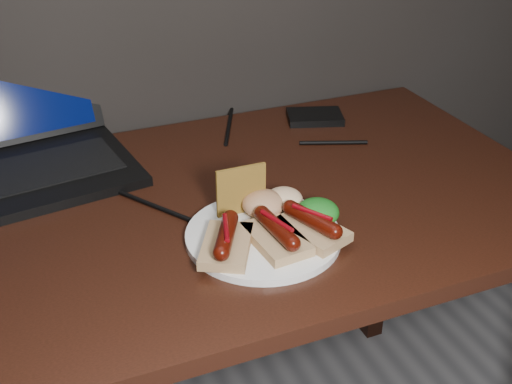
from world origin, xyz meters
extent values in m
cube|color=black|center=(0.00, 1.38, 0.73)|extent=(1.40, 0.70, 0.03)
cube|color=black|center=(0.65, 1.68, 0.36)|extent=(0.05, 0.05, 0.72)
cube|color=black|center=(-0.20, 1.58, 0.76)|extent=(0.39, 0.31, 0.02)
cube|color=black|center=(-0.20, 1.58, 0.77)|extent=(0.32, 0.19, 0.00)
cube|color=black|center=(-0.23, 1.76, 0.88)|extent=(0.37, 0.14, 0.23)
cube|color=#060C45|center=(-0.23, 1.76, 0.88)|extent=(0.33, 0.12, 0.20)
cube|color=black|center=(0.40, 1.63, 0.76)|extent=(0.14, 0.11, 0.02)
cylinder|color=black|center=(-0.03, 1.41, 0.75)|extent=(0.11, 0.15, 0.01)
cylinder|color=black|center=(0.22, 1.68, 0.75)|extent=(0.10, 0.20, 0.01)
cylinder|color=black|center=(0.38, 1.51, 0.75)|extent=(0.13, 0.06, 0.01)
cylinder|color=white|center=(0.11, 1.24, 0.76)|extent=(0.31, 0.31, 0.01)
cube|color=tan|center=(0.04, 1.22, 0.77)|extent=(0.12, 0.13, 0.02)
cylinder|color=#4E0F05|center=(0.04, 1.22, 0.79)|extent=(0.07, 0.10, 0.02)
sphere|color=#4E0F05|center=(0.02, 1.18, 0.79)|extent=(0.02, 0.02, 0.02)
sphere|color=#4E0F05|center=(0.06, 1.26, 0.79)|extent=(0.02, 0.02, 0.02)
cylinder|color=#67040A|center=(0.04, 1.22, 0.80)|extent=(0.03, 0.07, 0.01)
cube|color=tan|center=(0.12, 1.21, 0.77)|extent=(0.08, 0.12, 0.02)
cylinder|color=#4E0F05|center=(0.12, 1.21, 0.79)|extent=(0.03, 0.10, 0.02)
sphere|color=#4E0F05|center=(0.12, 1.16, 0.79)|extent=(0.03, 0.02, 0.02)
sphere|color=#4E0F05|center=(0.11, 1.25, 0.79)|extent=(0.03, 0.02, 0.02)
cylinder|color=#67040A|center=(0.12, 1.21, 0.80)|extent=(0.03, 0.07, 0.01)
cube|color=tan|center=(0.18, 1.21, 0.77)|extent=(0.11, 0.13, 0.02)
cylinder|color=#4E0F05|center=(0.18, 1.21, 0.79)|extent=(0.06, 0.10, 0.02)
sphere|color=#4E0F05|center=(0.20, 1.16, 0.79)|extent=(0.03, 0.02, 0.02)
sphere|color=#4E0F05|center=(0.16, 1.25, 0.79)|extent=(0.03, 0.02, 0.02)
cylinder|color=#67040A|center=(0.18, 1.21, 0.80)|extent=(0.04, 0.06, 0.01)
cube|color=#AB7D2F|center=(0.10, 1.31, 0.80)|extent=(0.09, 0.01, 0.08)
ellipsoid|color=#105012|center=(0.21, 1.24, 0.78)|extent=(0.07, 0.07, 0.04)
ellipsoid|color=#9E2A0F|center=(0.13, 1.29, 0.78)|extent=(0.07, 0.07, 0.04)
ellipsoid|color=silver|center=(0.17, 1.30, 0.78)|extent=(0.06, 0.06, 0.04)
camera|label=1|loc=(-0.22, 0.46, 1.33)|focal=45.00mm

